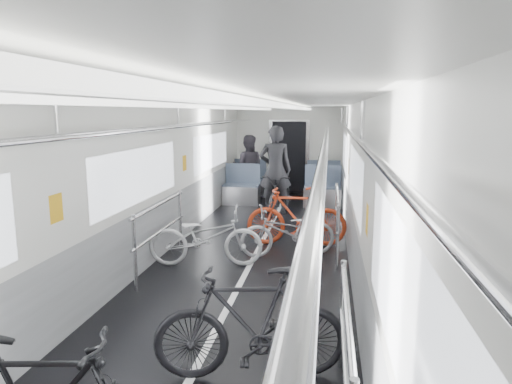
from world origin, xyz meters
TOP-DOWN VIEW (x-y plane):
  - car_shell at (0.00, 1.78)m, footprint 3.02×14.01m
  - bike_left_far at (-0.64, 0.39)m, footprint 1.75×0.85m
  - bike_right_near at (0.51, -2.39)m, footprint 1.72×0.79m
  - bike_right_mid at (0.53, 1.03)m, footprint 1.63×1.02m
  - bike_right_far at (0.61, 1.65)m, footprint 1.74×0.59m
  - bike_aisle at (0.08, 4.02)m, footprint 0.84×1.82m
  - person_standing at (-0.05, 4.12)m, footprint 0.77×0.55m
  - person_seated at (-0.96, 5.74)m, footprint 0.85×0.68m

SIDE VIEW (x-z plane):
  - bike_right_mid at x=0.53m, z-range 0.00..0.81m
  - bike_left_far at x=-0.64m, z-range 0.00..0.88m
  - bike_aisle at x=0.08m, z-range 0.00..0.92m
  - bike_right_near at x=0.51m, z-range 0.00..1.00m
  - bike_right_far at x=0.61m, z-range 0.00..1.03m
  - person_seated at x=-0.96m, z-range 0.00..1.68m
  - person_standing at x=-0.05m, z-range 0.00..1.98m
  - car_shell at x=0.00m, z-range -0.08..2.33m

